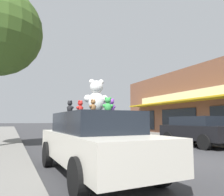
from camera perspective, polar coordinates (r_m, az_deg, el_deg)
ground_plane at (r=7.76m, az=20.19°, el=-15.40°), size 260.00×260.00×0.00m
plush_art_car at (r=5.55m, az=-4.84°, el=-11.08°), size 1.99×4.81×1.53m
teddy_bear_giant at (r=5.71m, az=-4.12°, el=0.38°), size 0.66×0.44×0.88m
teddy_bear_green at (r=5.38m, az=-1.07°, el=-1.81°), size 0.28×0.21×0.38m
teddy_bear_black at (r=5.88m, az=-10.95°, el=-2.27°), size 0.19×0.25×0.33m
teddy_bear_brown at (r=4.99m, az=-4.98°, el=-1.97°), size 0.21×0.17×0.29m
teddy_bear_red at (r=6.15m, az=-8.32°, el=-2.34°), size 0.26×0.23×0.36m
teddy_bear_purple at (r=5.59m, az=-0.18°, el=-2.03°), size 0.27×0.18×0.36m
parked_car_far_center at (r=12.38m, az=21.33°, el=-7.75°), size 1.95×4.02×1.55m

